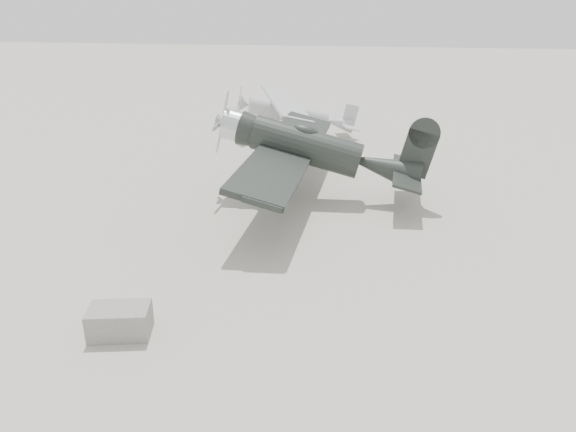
{
  "coord_description": "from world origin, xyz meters",
  "views": [
    {
      "loc": [
        0.76,
        -13.92,
        8.5
      ],
      "look_at": [
        -1.59,
        3.21,
        1.5
      ],
      "focal_mm": 35.0,
      "sensor_mm": 36.0,
      "label": 1
    }
  ],
  "objects": [
    {
      "name": "ground",
      "position": [
        0.0,
        0.0,
        0.0
      ],
      "size": [
        160.0,
        160.0,
        0.0
      ],
      "primitive_type": "plane",
      "color": "gray",
      "rests_on": "ground"
    },
    {
      "name": "lowwing_monoplane",
      "position": [
        -1.18,
        9.08,
        2.19
      ],
      "size": [
        9.18,
        12.78,
        4.13
      ],
      "rotation": [
        0.0,
        0.24,
        -0.05
      ],
      "color": "black",
      "rests_on": "ground"
    },
    {
      "name": "highwing_monoplane",
      "position": [
        -3.46,
        19.17,
        1.81
      ],
      "size": [
        7.32,
        10.19,
        2.89
      ],
      "rotation": [
        0.0,
        0.23,
        0.28
      ],
      "color": "#ABAEB0",
      "rests_on": "ground"
    },
    {
      "name": "equipment_block",
      "position": [
        -5.35,
        -2.0,
        0.4
      ],
      "size": [
        1.74,
        1.28,
        0.79
      ],
      "primitive_type": "cube",
      "rotation": [
        0.0,
        0.0,
        0.19
      ],
      "color": "slate",
      "rests_on": "ground"
    }
  ]
}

